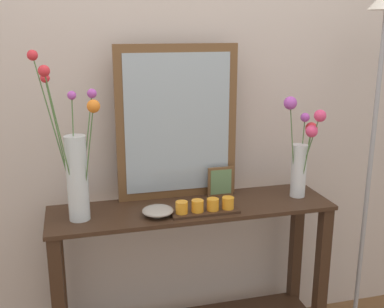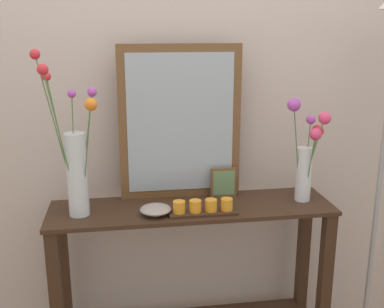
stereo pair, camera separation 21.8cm
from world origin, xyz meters
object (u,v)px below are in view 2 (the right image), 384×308
object	(u,v)px
console_table	(192,271)
tall_vase_left	(76,163)
picture_frame_small	(224,183)
candle_tray	(203,208)
vase_right	(307,155)
mirror_leaning	(180,123)
decorative_bowl	(156,209)

from	to	relation	value
console_table	tall_vase_left	xyz separation A→B (m)	(-0.53, -0.03, 0.60)
picture_frame_small	candle_tray	bearing A→B (deg)	-124.97
vase_right	picture_frame_small	distance (m)	0.43
mirror_leaning	decorative_bowl	world-z (taller)	mirror_leaning
candle_tray	decorative_bowl	distance (m)	0.22
tall_vase_left	picture_frame_small	bearing A→B (deg)	10.30
console_table	picture_frame_small	bearing A→B (deg)	29.71
tall_vase_left	picture_frame_small	size ratio (longest dim) A/B	4.89
picture_frame_small	decorative_bowl	size ratio (longest dim) A/B	1.05
mirror_leaning	vase_right	world-z (taller)	mirror_leaning
console_table	vase_right	xyz separation A→B (m)	(0.56, -0.01, 0.59)
tall_vase_left	picture_frame_small	xyz separation A→B (m)	(0.70, 0.13, -0.17)
console_table	vase_right	size ratio (longest dim) A/B	2.64
mirror_leaning	tall_vase_left	xyz separation A→B (m)	(-0.49, -0.18, -0.13)
tall_vase_left	decorative_bowl	xyz separation A→B (m)	(0.35, -0.05, -0.22)
vase_right	picture_frame_small	size ratio (longest dim) A/B	3.39
tall_vase_left	console_table	bearing A→B (deg)	2.97
candle_tray	picture_frame_small	size ratio (longest dim) A/B	2.09
vase_right	picture_frame_small	xyz separation A→B (m)	(-0.38, 0.11, -0.16)
console_table	mirror_leaning	size ratio (longest dim) A/B	1.80
tall_vase_left	decorative_bowl	distance (m)	0.42
console_table	vase_right	distance (m)	0.81
console_table	candle_tray	size ratio (longest dim) A/B	4.27
mirror_leaning	decorative_bowl	distance (m)	0.44
console_table	tall_vase_left	size ratio (longest dim) A/B	1.83
console_table	candle_tray	xyz separation A→B (m)	(0.04, -0.10, 0.38)
tall_vase_left	vase_right	xyz separation A→B (m)	(1.09, 0.01, -0.01)
mirror_leaning	tall_vase_left	distance (m)	0.54
picture_frame_small	tall_vase_left	bearing A→B (deg)	-169.70
candle_tray	picture_frame_small	bearing A→B (deg)	55.03
mirror_leaning	vase_right	bearing A→B (deg)	-15.40
mirror_leaning	picture_frame_small	xyz separation A→B (m)	(0.21, -0.05, -0.30)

